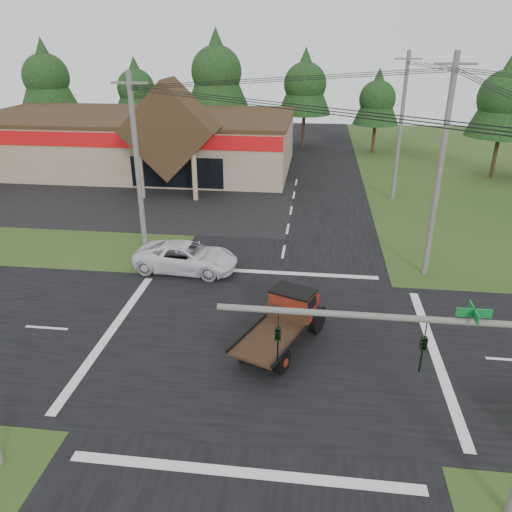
# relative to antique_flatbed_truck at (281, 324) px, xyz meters

# --- Properties ---
(ground) EXTENTS (120.00, 120.00, 0.00)m
(ground) POSITION_rel_antique_flatbed_truck_xyz_m (-0.61, 0.14, -1.12)
(ground) COLOR #274619
(ground) RESTS_ON ground
(road_ns) EXTENTS (12.00, 120.00, 0.02)m
(road_ns) POSITION_rel_antique_flatbed_truck_xyz_m (-0.61, 0.14, -1.11)
(road_ns) COLOR black
(road_ns) RESTS_ON ground
(road_ew) EXTENTS (120.00, 12.00, 0.02)m
(road_ew) POSITION_rel_antique_flatbed_truck_xyz_m (-0.61, 0.14, -1.11)
(road_ew) COLOR black
(road_ew) RESTS_ON ground
(parking_apron) EXTENTS (28.00, 14.00, 0.02)m
(parking_apron) POSITION_rel_antique_flatbed_truck_xyz_m (-14.61, 19.14, -1.10)
(parking_apron) COLOR black
(parking_apron) RESTS_ON ground
(cvs_building) EXTENTS (30.40, 18.20, 9.19)m
(cvs_building) POSITION_rel_antique_flatbed_truck_xyz_m (-16.32, 29.71, 1.66)
(cvs_building) COLOR gray
(cvs_building) RESTS_ON ground
(traffic_signal_mast) EXTENTS (8.12, 0.24, 7.00)m
(traffic_signal_mast) POSITION_rel_antique_flatbed_truck_xyz_m (5.21, -7.36, 3.31)
(traffic_signal_mast) COLOR #595651
(traffic_signal_mast) RESTS_ON ground
(utility_pole_nw) EXTENTS (2.00, 0.30, 10.50)m
(utility_pole_nw) POSITION_rel_antique_flatbed_truck_xyz_m (-8.61, 8.14, 4.27)
(utility_pole_nw) COLOR #595651
(utility_pole_nw) RESTS_ON ground
(utility_pole_ne) EXTENTS (2.00, 0.30, 11.50)m
(utility_pole_ne) POSITION_rel_antique_flatbed_truck_xyz_m (7.39, 8.14, 4.77)
(utility_pole_ne) COLOR #595651
(utility_pole_ne) RESTS_ON ground
(utility_pole_n) EXTENTS (2.00, 0.30, 11.20)m
(utility_pole_n) POSITION_rel_antique_flatbed_truck_xyz_m (7.39, 22.14, 4.62)
(utility_pole_n) COLOR #595651
(utility_pole_n) RESTS_ON ground
(tree_row_a) EXTENTS (6.72, 6.72, 12.12)m
(tree_row_a) POSITION_rel_antique_flatbed_truck_xyz_m (-30.61, 40.14, 6.93)
(tree_row_a) COLOR #332316
(tree_row_a) RESTS_ON ground
(tree_row_b) EXTENTS (5.60, 5.60, 10.10)m
(tree_row_b) POSITION_rel_antique_flatbed_truck_xyz_m (-20.61, 42.14, 5.59)
(tree_row_b) COLOR #332316
(tree_row_b) RESTS_ON ground
(tree_row_c) EXTENTS (7.28, 7.28, 13.13)m
(tree_row_c) POSITION_rel_antique_flatbed_truck_xyz_m (-10.61, 41.14, 7.60)
(tree_row_c) COLOR #332316
(tree_row_c) RESTS_ON ground
(tree_row_d) EXTENTS (6.16, 6.16, 11.11)m
(tree_row_d) POSITION_rel_antique_flatbed_truck_xyz_m (-0.61, 42.14, 6.26)
(tree_row_d) COLOR #332316
(tree_row_d) RESTS_ON ground
(tree_row_e) EXTENTS (5.04, 5.04, 9.09)m
(tree_row_e) POSITION_rel_antique_flatbed_truck_xyz_m (7.39, 40.14, 4.91)
(tree_row_e) COLOR #332316
(tree_row_e) RESTS_ON ground
(tree_side_ne) EXTENTS (6.16, 6.16, 11.11)m
(tree_side_ne) POSITION_rel_antique_flatbed_truck_xyz_m (17.39, 30.14, 6.26)
(tree_side_ne) COLOR #332316
(tree_side_ne) RESTS_ON ground
(antique_flatbed_truck) EXTENTS (3.94, 5.73, 2.24)m
(antique_flatbed_truck) POSITION_rel_antique_flatbed_truck_xyz_m (0.00, 0.00, 0.00)
(antique_flatbed_truck) COLOR #60180D
(antique_flatbed_truck) RESTS_ON ground
(white_pickup) EXTENTS (5.91, 3.08, 1.59)m
(white_pickup) POSITION_rel_antique_flatbed_truck_xyz_m (-5.85, 6.95, -0.32)
(white_pickup) COLOR silver
(white_pickup) RESTS_ON ground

